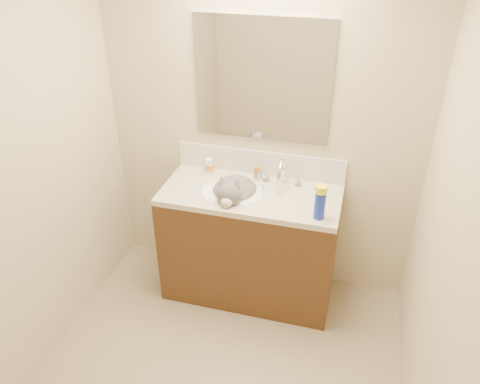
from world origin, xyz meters
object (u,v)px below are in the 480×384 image
Objects in this scene: amber_bottle at (257,173)px; pill_bottle at (209,166)px; cat at (234,194)px; spray_can at (320,205)px; faucet at (282,175)px; basin at (232,201)px; silver_jar at (258,175)px; vanity_cabinet at (250,246)px.

pill_bottle is at bearing 179.70° from amber_bottle.
cat and spray_can have the same top height.
faucet is at bearing -5.81° from pill_bottle.
spray_can is (0.59, -0.15, 0.16)m from basin.
silver_jar is 0.34× the size of spray_can.
amber_bottle is at bearing 91.09° from vanity_cabinet.
faucet is 0.44m from spray_can.
pill_bottle reaches higher than basin.
cat reaches higher than amber_bottle.
pill_bottle is at bearing 155.62° from spray_can.
pill_bottle is 1.11× the size of amber_bottle.
cat is at bearing -118.43° from silver_jar.
cat is 7.21× the size of silver_jar.
pill_bottle is 0.35m from amber_bottle.
basin is 4.22× the size of pill_bottle.
faucet is 0.54m from pill_bottle.
spray_can is at bearing -47.48° from faucet.
faucet is 0.35m from cat.
basin is at bearing -150.88° from faucet.
pill_bottle is (-0.35, 0.19, 0.50)m from vanity_cabinet.
pill_bottle is at bearing 135.95° from cat.
silver_jar is 0.65× the size of amber_bottle.
vanity_cabinet is 0.52m from silver_jar.
faucet is 0.19m from silver_jar.
spray_can reaches higher than amber_bottle.
basin is 7.22× the size of silver_jar.
amber_bottle is at bearing -0.30° from pill_bottle.
silver_jar is 0.60m from spray_can.
silver_jar is (0.12, 0.22, 0.05)m from cat.
amber_bottle is at bearing 164.02° from faucet.
cat reaches higher than vanity_cabinet.
spray_can is at bearing -38.81° from silver_jar.
vanity_cabinet is at bearing -92.25° from silver_jar.
faucet reaches higher than cat.
cat is 4.67× the size of amber_bottle.
faucet reaches higher than spray_can.
faucet is 0.62× the size of cat.
spray_can is (0.29, -0.32, 0.01)m from faucet.
vanity_cabinet is 6.57× the size of spray_can.
cat reaches higher than pill_bottle.
spray_can is at bearing -17.95° from cat.
cat is (-0.29, -0.16, -0.11)m from faucet.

